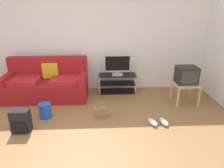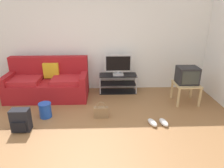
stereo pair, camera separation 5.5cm
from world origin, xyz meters
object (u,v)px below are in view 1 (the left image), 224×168
at_px(side_table, 185,86).
at_px(sneakers_pair, 158,122).
at_px(crt_tv, 187,75).
at_px(backpack, 21,121).
at_px(cleaning_bucket, 45,110).
at_px(handbag, 101,112).
at_px(tv_stand, 117,83).
at_px(flat_tv, 117,65).
at_px(couch, 47,84).

relative_size(side_table, sneakers_pair, 1.34).
bearing_deg(crt_tv, backpack, -162.45).
bearing_deg(crt_tv, cleaning_bucket, -168.92).
relative_size(handbag, cleaning_bucket, 1.15).
height_order(tv_stand, sneakers_pair, tv_stand).
bearing_deg(backpack, flat_tv, 62.04).
relative_size(couch, cleaning_bucket, 6.28).
xyz_separation_m(crt_tv, backpack, (-3.27, -1.04, -0.44)).
bearing_deg(crt_tv, flat_tv, 157.33).
bearing_deg(crt_tv, tv_stand, 156.60).
height_order(side_table, crt_tv, crt_tv).
distance_m(couch, sneakers_pair, 2.70).
height_order(crt_tv, handbag, crt_tv).
bearing_deg(flat_tv, cleaning_bucket, -141.30).
bearing_deg(sneakers_pair, backpack, -177.79).
height_order(couch, side_table, couch).
bearing_deg(backpack, crt_tv, 36.94).
bearing_deg(couch, side_table, -7.46).
bearing_deg(backpack, couch, 104.51).
bearing_deg(cleaning_bucket, flat_tv, 38.70).
bearing_deg(tv_stand, couch, -171.70).
distance_m(tv_stand, side_table, 1.63).
bearing_deg(side_table, crt_tv, 90.00).
bearing_deg(couch, sneakers_pair, -29.94).
height_order(tv_stand, handbag, tv_stand).
bearing_deg(backpack, tv_stand, 62.43).
bearing_deg(flat_tv, crt_tv, -22.67).
bearing_deg(tv_stand, side_table, -23.92).
bearing_deg(handbag, backpack, -163.88).
distance_m(tv_stand, handbag, 1.34).
bearing_deg(cleaning_bucket, couch, 100.05).
distance_m(couch, handbag, 1.65).
relative_size(tv_stand, crt_tv, 2.11).
distance_m(tv_stand, flat_tv, 0.48).
xyz_separation_m(tv_stand, crt_tv, (1.48, -0.64, 0.41)).
distance_m(cleaning_bucket, sneakers_pair, 2.18).
height_order(handbag, cleaning_bucket, handbag).
bearing_deg(tv_stand, cleaning_bucket, -140.78).
bearing_deg(tv_stand, backpack, -136.96).
bearing_deg(couch, backpack, -94.87).
bearing_deg(side_table, backpack, -162.71).
height_order(tv_stand, cleaning_bucket, tv_stand).
xyz_separation_m(couch, flat_tv, (1.67, 0.22, 0.37)).
height_order(couch, tv_stand, couch).
distance_m(tv_stand, cleaning_bucket, 1.94).
xyz_separation_m(crt_tv, sneakers_pair, (-0.83, -0.94, -0.60)).
bearing_deg(flat_tv, sneakers_pair, -67.37).
relative_size(flat_tv, sneakers_pair, 1.65).
relative_size(couch, crt_tv, 4.24).
bearing_deg(handbag, couch, 140.86).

